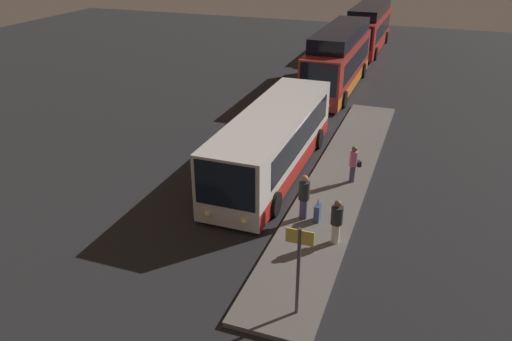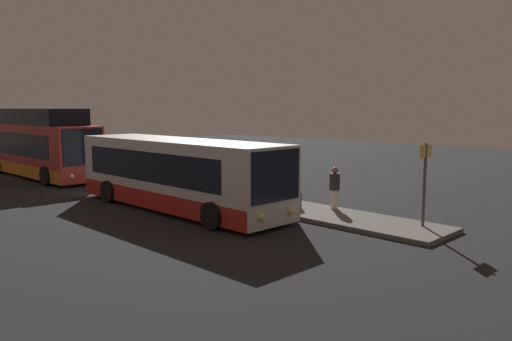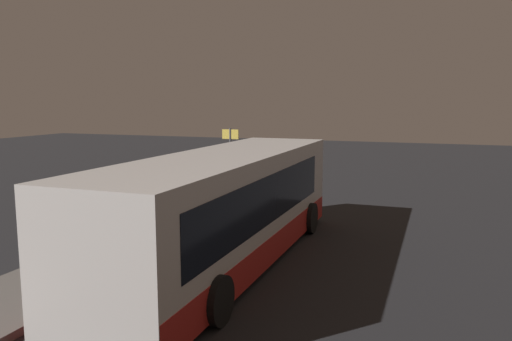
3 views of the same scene
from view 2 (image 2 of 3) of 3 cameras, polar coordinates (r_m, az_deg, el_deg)
The scene contains 9 objects.
ground at distance 20.77m, azimuth -8.75°, elevation -4.22°, with size 80.00×80.00×0.00m, color #232326.
platform at distance 22.53m, azimuth -2.92°, elevation -3.04°, with size 20.00×2.49×0.16m.
bus_lead at distance 20.30m, azimuth -9.00°, elevation -0.49°, with size 10.83×2.86×2.82m.
bus_second at distance 32.41m, azimuth -23.62°, elevation 2.58°, with size 11.39×2.77×4.03m.
passenger_boarding at distance 19.20m, azimuth 3.64°, elevation -1.71°, with size 0.51×0.51×1.77m.
passenger_waiting at distance 19.62m, azimuth 8.97°, elevation -1.83°, with size 0.52×0.52×1.63m.
passenger_with_bags at distance 22.52m, azimuth -1.33°, elevation -0.56°, with size 0.56×0.56×1.62m.
suitcase at distance 19.71m, azimuth 4.62°, elevation -3.35°, with size 0.40×0.20×0.88m.
sign_post at distance 17.32m, azimuth 18.74°, elevation -0.42°, with size 0.10×0.76×2.77m.
Camera 2 is at (16.42, -12.05, 4.08)m, focal length 35.00 mm.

